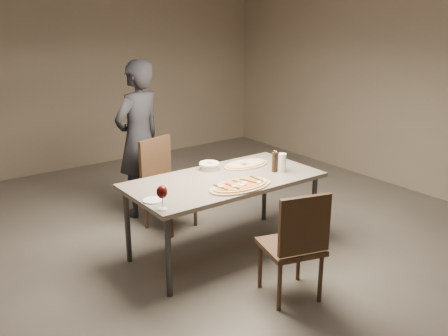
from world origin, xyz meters
TOP-DOWN VIEW (x-y plane):
  - room at (0.00, 0.00)m, footprint 7.00×7.00m
  - dining_table at (0.00, 0.00)m, footprint 1.80×0.90m
  - zucchini_pizza at (-0.03, -0.28)m, footprint 0.61×0.34m
  - ham_pizza at (0.41, 0.19)m, footprint 0.50×0.28m
  - bread_basket at (0.05, 0.30)m, footprint 0.20×0.20m
  - oil_dish at (0.21, -0.31)m, footprint 0.12×0.12m
  - pepper_mill_left at (0.53, -0.13)m, footprint 0.05×0.05m
  - pepper_mill_right at (0.50, -0.13)m, footprint 0.06×0.06m
  - carafe at (0.57, -0.16)m, footprint 0.09×0.09m
  - wine_glass at (-0.83, -0.32)m, footprint 0.09×0.09m
  - side_plate at (-0.80, -0.12)m, footprint 0.16×0.16m
  - chair_near at (-0.04, -1.01)m, footprint 0.54×0.54m
  - chair_far at (-0.14, 0.89)m, footprint 0.56×0.56m
  - diner at (-0.18, 1.35)m, footprint 0.74×0.60m

SIDE VIEW (x-z plane):
  - chair_near at x=-0.04m, z-range 0.06..0.99m
  - chair_far at x=-0.14m, z-range 0.06..1.01m
  - dining_table at x=0.00m, z-range 0.32..1.07m
  - side_plate at x=-0.80m, z-range 0.75..0.76m
  - oil_dish at x=0.21m, z-range 0.75..0.76m
  - ham_pizza at x=0.41m, z-range 0.75..0.78m
  - zucchini_pizza at x=-0.03m, z-range 0.74..0.79m
  - bread_basket at x=0.05m, z-range 0.76..0.83m
  - carafe at x=0.57m, z-range 0.75..0.93m
  - pepper_mill_left at x=0.53m, z-range 0.74..0.95m
  - pepper_mill_right at x=0.50m, z-range 0.74..0.96m
  - diner at x=-0.18m, z-range 0.00..1.74m
  - wine_glass at x=-0.83m, z-range 0.79..0.99m
  - room at x=0.00m, z-range -2.10..4.90m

